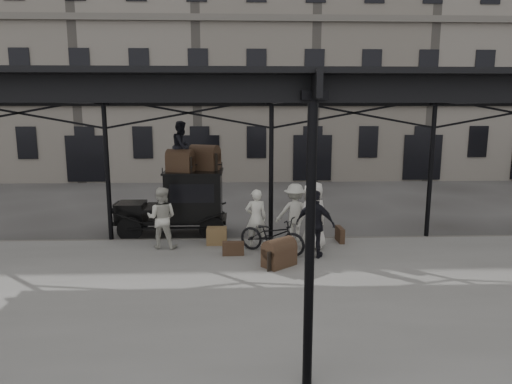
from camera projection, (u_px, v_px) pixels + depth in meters
The scene contains 18 objects.
ground at pixel (276, 263), 12.50m from camera, with size 120.00×120.00×0.00m, color #383533.
platform at pixel (283, 289), 10.52m from camera, with size 28.00×8.00×0.15m, color slate.
canopy at pixel (284, 89), 9.98m from camera, with size 22.50×9.00×4.74m.
building_frontage at pixel (254, 63), 28.93m from camera, with size 64.00×8.00×14.00m, color slate.
taxi at pixel (185, 200), 15.09m from camera, with size 3.65×1.55×2.18m.
porter_left at pixel (256, 218), 13.37m from camera, with size 0.63×0.41×1.73m, color beige.
porter_midleft at pixel (162, 218), 13.25m from camera, with size 0.88×0.68×1.80m, color #BCB9AC.
porter_centre at pixel (313, 215), 13.13m from camera, with size 0.97×0.63×1.99m, color beige.
porter_official at pixel (315, 224), 12.41m from camera, with size 1.09×0.45×1.86m, color black.
porter_right at pixel (295, 213), 13.89m from camera, with size 1.16×0.67×1.80m, color beige.
bicycle at pixel (272, 235), 12.84m from camera, with size 0.69×1.99×1.05m, color black.
porter_roof at pixel (182, 146), 14.67m from camera, with size 0.78×0.61×1.61m, color black.
steamer_trunk_roof_near at pixel (180, 162), 14.61m from camera, with size 0.83×0.50×0.61m, color #40301E, non-canonical shape.
steamer_trunk_roof_far at pixel (205, 159), 15.07m from camera, with size 0.94×0.57×0.69m, color #40301E, non-canonical shape.
steamer_trunk_platform at pixel (279, 254), 11.81m from camera, with size 0.84×0.51×0.61m, color #40301E, non-canonical shape.
wicker_hamper at pixel (217, 236), 13.74m from camera, with size 0.60×0.45×0.50m, color brown.
suitcase_upright at pixel (340, 234), 13.98m from camera, with size 0.15×0.60×0.45m, color #40301E.
suitcase_flat at pixel (233, 248), 12.67m from camera, with size 0.60×0.15×0.40m, color #40301E.
Camera 1 is at (-0.98, -11.91, 4.18)m, focal length 32.00 mm.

